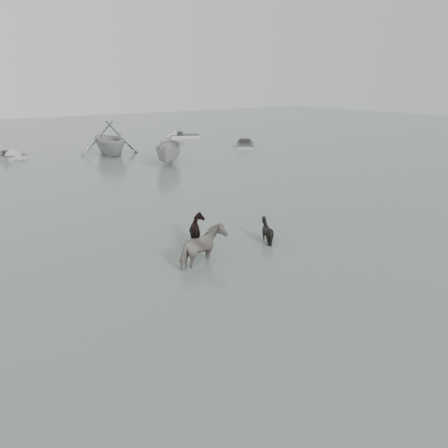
{
  "coord_description": "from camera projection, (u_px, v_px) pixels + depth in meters",
  "views": [
    {
      "loc": [
        -10.44,
        -12.54,
        6.38
      ],
      "look_at": [
        -1.15,
        0.69,
        1.0
      ],
      "focal_mm": 35.0,
      "sensor_mm": 36.0,
      "label": 1
    }
  ],
  "objects": [
    {
      "name": "skiff_mid",
      "position": [
        7.0,
        154.0,
        37.0
      ],
      "size": [
        3.01,
        5.38,
        0.75
      ],
      "primitive_type": null,
      "rotation": [
        0.0,
        0.0,
        -1.28
      ],
      "color": "#999B99",
      "rests_on": "ground"
    },
    {
      "name": "pony_black",
      "position": [
        267.0,
        227.0,
        17.97
      ],
      "size": [
        1.38,
        1.32,
        1.2
      ],
      "primitive_type": "imported",
      "rotation": [
        0.0,
        0.0,
        1.97
      ],
      "color": "black",
      "rests_on": "ground"
    },
    {
      "name": "ground",
      "position": [
        257.0,
        247.0,
        17.44
      ],
      "size": [
        140.0,
        140.0,
        0.0
      ],
      "primitive_type": "plane",
      "color": "slate",
      "rests_on": "ground"
    },
    {
      "name": "skiff_star",
      "position": [
        185.0,
        135.0,
        49.71
      ],
      "size": [
        4.76,
        3.22,
        0.75
      ],
      "primitive_type": null,
      "rotation": [
        0.0,
        0.0,
        2.74
      ],
      "color": "beige",
      "rests_on": "ground"
    },
    {
      "name": "skiff_port",
      "position": [
        245.0,
        143.0,
        42.86
      ],
      "size": [
        4.54,
        5.24,
        0.75
      ],
      "primitive_type": null,
      "rotation": [
        0.0,
        0.0,
        0.92
      ],
      "color": "#9C9F9C",
      "rests_on": "ground"
    },
    {
      "name": "boat_small",
      "position": [
        169.0,
        152.0,
        34.2
      ],
      "size": [
        4.25,
        5.06,
        1.88
      ],
      "primitive_type": "imported",
      "rotation": [
        0.0,
        0.0,
        -0.6
      ],
      "color": "#A1A29D",
      "rests_on": "ground"
    },
    {
      "name": "rowboat_trail",
      "position": [
        110.0,
        137.0,
        38.13
      ],
      "size": [
        5.68,
        6.42,
        3.14
      ],
      "primitive_type": "imported",
      "rotation": [
        0.0,
        0.0,
        3.05
      ],
      "color": "#ABADAB",
      "rests_on": "ground"
    },
    {
      "name": "pony_dark",
      "position": [
        200.0,
        227.0,
        17.75
      ],
      "size": [
        1.19,
        1.38,
        1.34
      ],
      "primitive_type": "imported",
      "rotation": [
        0.0,
        0.0,
        1.53
      ],
      "color": "black",
      "rests_on": "ground"
    },
    {
      "name": "pony_pinto",
      "position": [
        203.0,
        241.0,
        15.67
      ],
      "size": [
        2.17,
        1.5,
        1.67
      ],
      "primitive_type": "imported",
      "rotation": [
        0.0,
        0.0,
        1.9
      ],
      "color": "black",
      "rests_on": "ground"
    }
  ]
}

